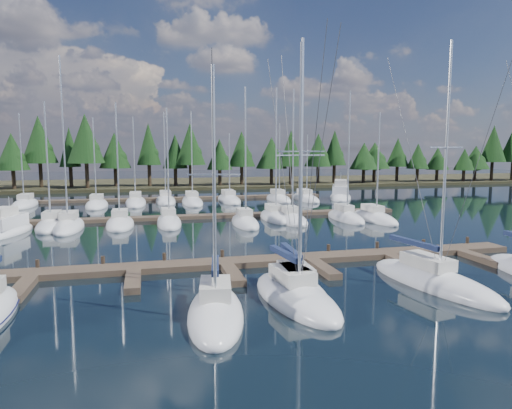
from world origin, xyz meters
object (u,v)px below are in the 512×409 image
object	(u,v)px
front_sailboat_2	(216,313)
motor_yacht_right	(340,195)
front_sailboat_3	(295,296)
main_dock	(226,265)
front_sailboat_4	(297,292)
motor_yacht_left	(6,229)
front_sailboat_5	(432,281)

from	to	relation	value
front_sailboat_2	motor_yacht_right	size ratio (longest dim) A/B	1.18
front_sailboat_2	front_sailboat_3	bearing A→B (deg)	17.91
main_dock	front_sailboat_4	distance (m)	7.35
main_dock	front_sailboat_2	xyz separation A→B (m)	(-2.07, -8.86, 0.08)
front_sailboat_4	motor_yacht_left	distance (m)	31.47
front_sailboat_5	motor_yacht_left	world-z (taller)	front_sailboat_5
front_sailboat_3	front_sailboat_4	bearing A→B (deg)	60.97
main_dock	front_sailboat_2	world-z (taller)	front_sailboat_2
main_dock	motor_yacht_left	xyz separation A→B (m)	(-17.97, 16.91, 0.26)
front_sailboat_5	motor_yacht_right	xyz separation A→B (m)	(14.26, 44.92, 0.25)
motor_yacht_left	front_sailboat_2	bearing A→B (deg)	-58.33
main_dock	front_sailboat_4	xyz separation A→B (m)	(2.68, -6.84, 0.08)
main_dock	motor_yacht_right	distance (m)	45.86
motor_yacht_right	front_sailboat_5	bearing A→B (deg)	-107.61
front_sailboat_5	motor_yacht_right	bearing A→B (deg)	72.39
front_sailboat_4	motor_yacht_left	world-z (taller)	front_sailboat_4
front_sailboat_3	front_sailboat_5	bearing A→B (deg)	4.95
front_sailboat_5	motor_yacht_right	size ratio (longest dim) A/B	1.39
front_sailboat_5	front_sailboat_3	bearing A→B (deg)	-175.05
front_sailboat_4	motor_yacht_left	size ratio (longest dim) A/B	1.61
main_dock	motor_yacht_left	distance (m)	24.68
front_sailboat_3	motor_yacht_left	distance (m)	31.71
front_sailboat_4	front_sailboat_5	size ratio (longest dim) A/B	0.97
main_dock	motor_yacht_right	world-z (taller)	motor_yacht_right
front_sailboat_5	front_sailboat_4	bearing A→B (deg)	-178.88
front_sailboat_4	motor_yacht_left	xyz separation A→B (m)	(-20.65, 23.75, 0.18)
main_dock	front_sailboat_3	xyz separation A→B (m)	(2.35, -7.43, 0.08)
front_sailboat_4	front_sailboat_5	distance (m)	8.37
front_sailboat_2	motor_yacht_left	xyz separation A→B (m)	(-15.90, 25.77, 0.18)
front_sailboat_3	motor_yacht_right	world-z (taller)	front_sailboat_3
front_sailboat_4	motor_yacht_right	distance (m)	50.44
front_sailboat_3	front_sailboat_4	xyz separation A→B (m)	(0.33, 0.59, 0.00)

